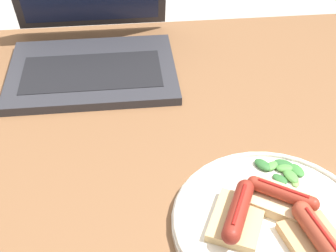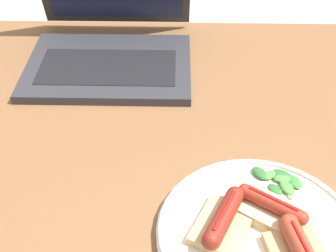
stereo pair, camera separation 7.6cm
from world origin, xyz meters
The scene contains 6 objects.
desk centered at (0.00, 0.00, 0.69)m, with size 1.15×0.83×0.78m.
laptop centered at (-0.12, 0.23, 0.82)m, with size 0.35×0.33×0.25m.
plate centered at (0.15, -0.25, 0.79)m, with size 0.29×0.29×0.02m.
sausage_toast_left centered at (0.17, -0.22, 0.80)m, with size 0.11×0.10×0.04m.
sausage_toast_middle centered at (0.10, -0.24, 0.81)m, with size 0.10×0.12×0.04m.
salad_pile centered at (0.19, -0.15, 0.79)m, with size 0.08×0.07×0.01m.
Camera 2 is at (0.03, -0.67, 1.32)m, focal length 50.00 mm.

